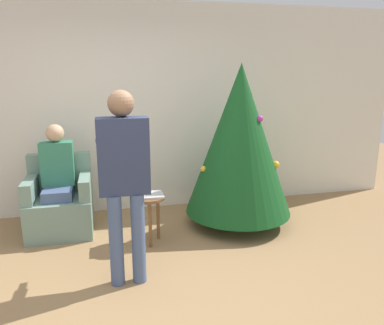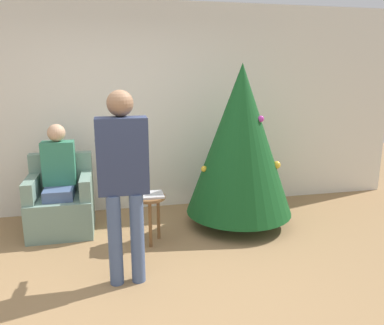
{
  "view_description": "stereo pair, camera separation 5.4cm",
  "coord_description": "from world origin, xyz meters",
  "px_view_note": "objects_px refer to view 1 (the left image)",
  "views": [
    {
      "loc": [
        -0.17,
        -2.73,
        1.81
      ],
      "look_at": [
        0.66,
        0.84,
        0.93
      ],
      "focal_mm": 35.0,
      "sensor_mm": 36.0,
      "label": 1
    },
    {
      "loc": [
        -0.12,
        -2.74,
        1.81
      ],
      "look_at": [
        0.66,
        0.84,
        0.93
      ],
      "focal_mm": 35.0,
      "sensor_mm": 36.0,
      "label": 2
    }
  ],
  "objects_px": {
    "armchair": "(60,204)",
    "person_seated": "(58,175)",
    "person_standing": "(124,171)",
    "side_stool": "(148,205)",
    "christmas_tree": "(239,140)"
  },
  "relations": [
    {
      "from": "armchair",
      "to": "person_seated",
      "type": "bearing_deg",
      "value": -90.0
    },
    {
      "from": "person_seated",
      "to": "person_standing",
      "type": "xyz_separation_m",
      "value": [
        0.69,
        -1.24,
        0.32
      ]
    },
    {
      "from": "armchair",
      "to": "side_stool",
      "type": "distance_m",
      "value": 1.11
    },
    {
      "from": "armchair",
      "to": "person_standing",
      "type": "height_order",
      "value": "person_standing"
    },
    {
      "from": "christmas_tree",
      "to": "person_standing",
      "type": "height_order",
      "value": "christmas_tree"
    },
    {
      "from": "armchair",
      "to": "christmas_tree",
      "type": "bearing_deg",
      "value": -6.86
    },
    {
      "from": "armchair",
      "to": "person_seated",
      "type": "distance_m",
      "value": 0.36
    },
    {
      "from": "christmas_tree",
      "to": "side_stool",
      "type": "height_order",
      "value": "christmas_tree"
    },
    {
      "from": "person_standing",
      "to": "side_stool",
      "type": "height_order",
      "value": "person_standing"
    },
    {
      "from": "armchair",
      "to": "side_stool",
      "type": "bearing_deg",
      "value": -29.2
    },
    {
      "from": "christmas_tree",
      "to": "person_seated",
      "type": "xyz_separation_m",
      "value": [
        -2.09,
        0.23,
        -0.36
      ]
    },
    {
      "from": "christmas_tree",
      "to": "side_stool",
      "type": "relative_size",
      "value": 3.64
    },
    {
      "from": "person_standing",
      "to": "side_stool",
      "type": "xyz_separation_m",
      "value": [
        0.27,
        0.72,
        -0.58
      ]
    },
    {
      "from": "christmas_tree",
      "to": "person_seated",
      "type": "height_order",
      "value": "christmas_tree"
    },
    {
      "from": "person_standing",
      "to": "side_stool",
      "type": "distance_m",
      "value": 0.96
    }
  ]
}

